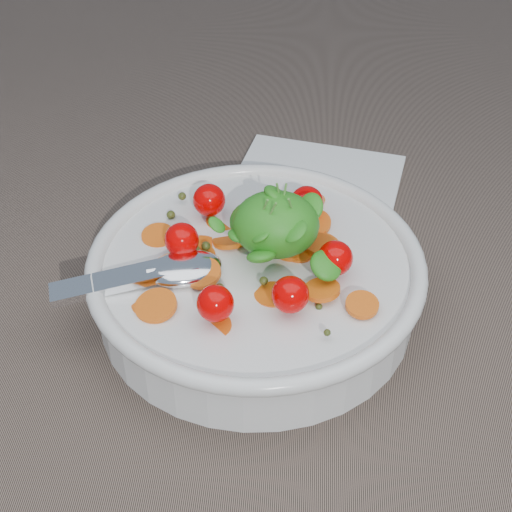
{
  "coord_description": "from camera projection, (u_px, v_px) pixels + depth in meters",
  "views": [
    {
      "loc": [
        0.04,
        -0.4,
        0.4
      ],
      "look_at": [
        0.01,
        0.01,
        0.05
      ],
      "focal_mm": 55.0,
      "sensor_mm": 36.0,
      "label": 1
    }
  ],
  "objects": [
    {
      "name": "ground",
      "position": [
        239.0,
        314.0,
        0.56
      ],
      "size": [
        6.0,
        6.0,
        0.0
      ],
      "primitive_type": "plane",
      "color": "#725F51",
      "rests_on": "ground"
    },
    {
      "name": "napkin",
      "position": [
        316.0,
        184.0,
        0.68
      ],
      "size": [
        0.16,
        0.15,
        0.01
      ],
      "primitive_type": "cube",
      "rotation": [
        0.0,
        0.0,
        -0.2
      ],
      "color": "white",
      "rests_on": "ground"
    },
    {
      "name": "bowl",
      "position": [
        256.0,
        279.0,
        0.55
      ],
      "size": [
        0.25,
        0.24,
        0.1
      ],
      "color": "silver",
      "rests_on": "ground"
    }
  ]
}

